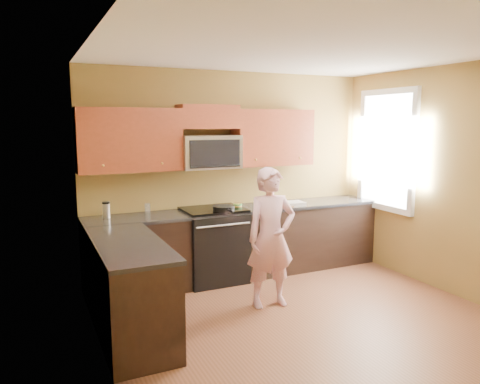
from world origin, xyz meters
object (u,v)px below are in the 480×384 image
microwave (209,168)px  woman (271,238)px  frying_pan (224,211)px  butter_tub (238,209)px  travel_mug (107,218)px  stove (214,245)px

microwave → woman: (0.28, -1.14, -0.67)m
microwave → frying_pan: 0.59m
butter_tub → travel_mug: travel_mug is taller
stove → travel_mug: bearing=174.5°
frying_pan → butter_tub: bearing=36.1°
woman → travel_mug: woman is taller
stove → travel_mug: size_ratio=4.95×
travel_mug → butter_tub: bearing=-4.5°
microwave → butter_tub: size_ratio=6.70×
woman → travel_mug: size_ratio=8.08×
frying_pan → woman: bearing=-73.5°
woman → travel_mug: (-1.58, 1.14, 0.14)m
woman → frying_pan: (-0.21, 0.83, 0.17)m
woman → frying_pan: size_ratio=3.24×
stove → frying_pan: 0.52m
stove → frying_pan: (0.07, -0.19, 0.47)m
butter_tub → travel_mug: size_ratio=0.59×
microwave → butter_tub: 0.64m
stove → microwave: 0.98m
frying_pan → travel_mug: 1.40m
butter_tub → microwave: bearing=159.6°
microwave → woman: 1.35m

